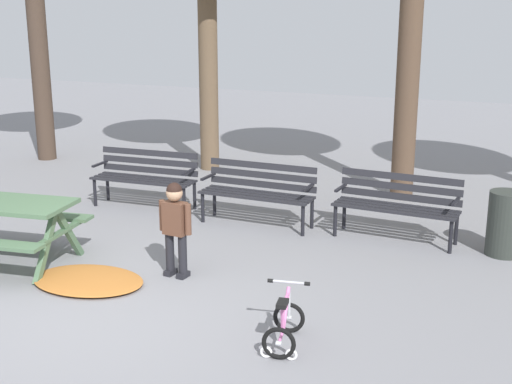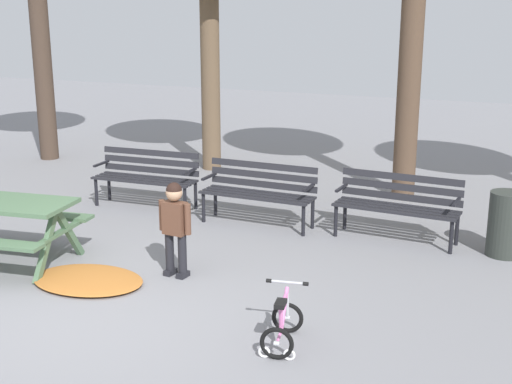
{
  "view_description": "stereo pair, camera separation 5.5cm",
  "coord_description": "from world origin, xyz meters",
  "px_view_note": "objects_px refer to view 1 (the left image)",
  "views": [
    {
      "loc": [
        4.05,
        -5.01,
        2.94
      ],
      "look_at": [
        0.94,
        2.11,
        0.85
      ],
      "focal_mm": 48.34,
      "sensor_mm": 36.0,
      "label": 1
    },
    {
      "loc": [
        4.1,
        -4.98,
        2.94
      ],
      "look_at": [
        0.94,
        2.11,
        0.85
      ],
      "focal_mm": 48.34,
      "sensor_mm": 36.0,
      "label": 2
    }
  ],
  "objects_px": {
    "park_bench_right": "(397,201)",
    "kids_bicycle": "(284,325)",
    "park_bench_left": "(259,188)",
    "trash_bin": "(506,224)",
    "child_standing": "(175,222)",
    "park_bench_far_left": "(146,174)"
  },
  "relations": [
    {
      "from": "child_standing",
      "to": "kids_bicycle",
      "type": "xyz_separation_m",
      "value": [
        1.71,
        -1.06,
        -0.44
      ]
    },
    {
      "from": "park_bench_left",
      "to": "park_bench_right",
      "type": "bearing_deg",
      "value": 3.73
    },
    {
      "from": "park_bench_right",
      "to": "child_standing",
      "type": "xyz_separation_m",
      "value": [
        -1.98,
        -2.28,
        0.13
      ]
    },
    {
      "from": "park_bench_left",
      "to": "trash_bin",
      "type": "height_order",
      "value": "park_bench_left"
    },
    {
      "from": "park_bench_far_left",
      "to": "child_standing",
      "type": "distance_m",
      "value": 2.93
    },
    {
      "from": "park_bench_right",
      "to": "kids_bicycle",
      "type": "xyz_separation_m",
      "value": [
        -0.27,
        -3.34,
        -0.31
      ]
    },
    {
      "from": "park_bench_far_left",
      "to": "child_standing",
      "type": "xyz_separation_m",
      "value": [
        1.83,
        -2.28,
        0.13
      ]
    },
    {
      "from": "park_bench_left",
      "to": "kids_bicycle",
      "type": "relative_size",
      "value": 2.64
    },
    {
      "from": "park_bench_right",
      "to": "kids_bicycle",
      "type": "relative_size",
      "value": 2.67
    },
    {
      "from": "child_standing",
      "to": "park_bench_far_left",
      "type": "bearing_deg",
      "value": 128.81
    },
    {
      "from": "park_bench_right",
      "to": "child_standing",
      "type": "distance_m",
      "value": 3.02
    },
    {
      "from": "park_bench_far_left",
      "to": "kids_bicycle",
      "type": "height_order",
      "value": "park_bench_far_left"
    },
    {
      "from": "park_bench_left",
      "to": "trash_bin",
      "type": "bearing_deg",
      "value": 0.99
    },
    {
      "from": "child_standing",
      "to": "kids_bicycle",
      "type": "relative_size",
      "value": 1.79
    },
    {
      "from": "park_bench_right",
      "to": "trash_bin",
      "type": "distance_m",
      "value": 1.35
    },
    {
      "from": "child_standing",
      "to": "trash_bin",
      "type": "height_order",
      "value": "child_standing"
    },
    {
      "from": "park_bench_left",
      "to": "trash_bin",
      "type": "xyz_separation_m",
      "value": [
        3.25,
        0.06,
        -0.11
      ]
    },
    {
      "from": "park_bench_far_left",
      "to": "trash_bin",
      "type": "xyz_separation_m",
      "value": [
        5.15,
        -0.06,
        -0.11
      ]
    },
    {
      "from": "park_bench_left",
      "to": "park_bench_right",
      "type": "height_order",
      "value": "same"
    },
    {
      "from": "park_bench_far_left",
      "to": "kids_bicycle",
      "type": "distance_m",
      "value": 4.88
    },
    {
      "from": "park_bench_right",
      "to": "child_standing",
      "type": "bearing_deg",
      "value": -130.88
    },
    {
      "from": "park_bench_far_left",
      "to": "trash_bin",
      "type": "distance_m",
      "value": 5.16
    }
  ]
}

